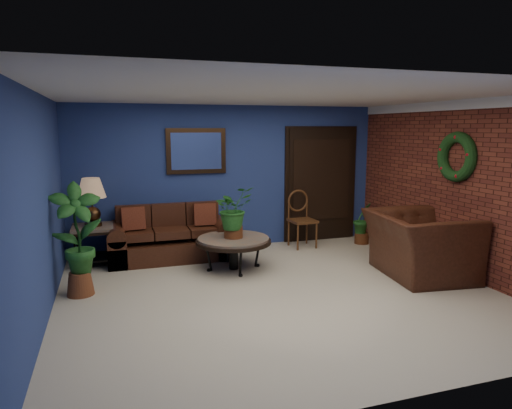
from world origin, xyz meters
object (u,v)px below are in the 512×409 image
object	(u,v)px
coffee_table	(233,241)
end_table	(94,235)
sofa	(170,241)
side_chair	(301,215)
table_lamp	(92,196)
armchair	(419,245)

from	to	relation	value
coffee_table	end_table	xyz separation A→B (m)	(-2.00, 0.88, 0.05)
sofa	side_chair	world-z (taller)	side_chair
table_lamp	armchair	distance (m)	4.92
side_chair	armchair	size ratio (longest dim) A/B	0.72
sofa	table_lamp	distance (m)	1.41
end_table	side_chair	xyz separation A→B (m)	(3.50, 0.07, 0.10)
table_lamp	armchair	size ratio (longest dim) A/B	0.51
coffee_table	table_lamp	bearing A→B (deg)	156.26
table_lamp	side_chair	world-z (taller)	table_lamp
armchair	sofa	bearing A→B (deg)	65.24
sofa	end_table	world-z (taller)	sofa
coffee_table	table_lamp	size ratio (longest dim) A/B	1.58
coffee_table	end_table	distance (m)	2.18
sofa	side_chair	xyz separation A→B (m)	(2.34, 0.05, 0.28)
end_table	table_lamp	world-z (taller)	table_lamp
table_lamp	side_chair	xyz separation A→B (m)	(3.50, 0.07, -0.51)
sofa	table_lamp	xyz separation A→B (m)	(-1.16, -0.02, 0.79)
sofa	coffee_table	distance (m)	1.23
coffee_table	side_chair	distance (m)	1.79
coffee_table	sofa	bearing A→B (deg)	132.70
sofa	coffee_table	size ratio (longest dim) A/B	1.73
end_table	sofa	bearing A→B (deg)	1.17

